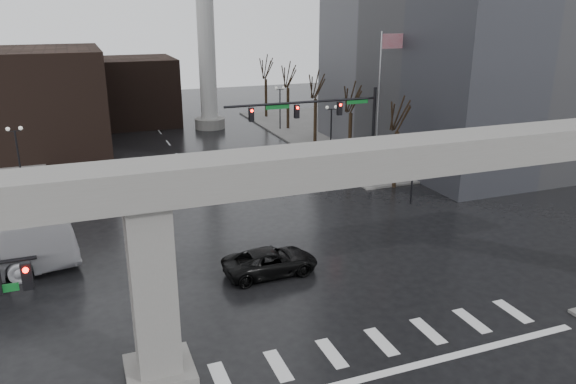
# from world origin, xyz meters

# --- Properties ---
(ground) EXTENTS (160.00, 160.00, 0.00)m
(ground) POSITION_xyz_m (0.00, 0.00, 0.00)
(ground) COLOR black
(ground) RESTS_ON ground
(sidewalk_ne) EXTENTS (28.00, 36.00, 0.15)m
(sidewalk_ne) POSITION_xyz_m (26.00, 36.00, 0.07)
(sidewalk_ne) COLOR slate
(sidewalk_ne) RESTS_ON ground
(elevated_guideway) EXTENTS (48.00, 2.60, 8.70)m
(elevated_guideway) POSITION_xyz_m (1.26, 0.00, 6.88)
(elevated_guideway) COLOR gray
(elevated_guideway) RESTS_ON ground
(building_far_left) EXTENTS (16.00, 14.00, 10.00)m
(building_far_left) POSITION_xyz_m (-14.00, 42.00, 5.00)
(building_far_left) COLOR black
(building_far_left) RESTS_ON ground
(building_far_mid) EXTENTS (10.00, 10.00, 8.00)m
(building_far_mid) POSITION_xyz_m (-2.00, 52.00, 4.00)
(building_far_mid) COLOR black
(building_far_mid) RESTS_ON ground
(smokestack) EXTENTS (3.60, 3.60, 30.00)m
(smokestack) POSITION_xyz_m (6.00, 46.00, 13.35)
(smokestack) COLOR #BAB9B6
(smokestack) RESTS_ON ground
(signal_mast_arm) EXTENTS (12.12, 0.43, 8.00)m
(signal_mast_arm) POSITION_xyz_m (8.99, 18.80, 5.83)
(signal_mast_arm) COLOR black
(signal_mast_arm) RESTS_ON ground
(flagpole_assembly) EXTENTS (2.06, 0.12, 12.00)m
(flagpole_assembly) POSITION_xyz_m (15.29, 22.00, 7.53)
(flagpole_assembly) COLOR silver
(flagpole_assembly) RESTS_ON ground
(lamp_right_0) EXTENTS (1.22, 0.32, 5.11)m
(lamp_right_0) POSITION_xyz_m (13.50, 14.00, 3.47)
(lamp_right_0) COLOR black
(lamp_right_0) RESTS_ON ground
(lamp_right_1) EXTENTS (1.22, 0.32, 5.11)m
(lamp_right_1) POSITION_xyz_m (13.50, 28.00, 3.47)
(lamp_right_1) COLOR black
(lamp_right_1) RESTS_ON ground
(lamp_right_2) EXTENTS (1.22, 0.32, 5.11)m
(lamp_right_2) POSITION_xyz_m (13.50, 42.00, 3.47)
(lamp_right_2) COLOR black
(lamp_right_2) RESTS_ON ground
(lamp_left_1) EXTENTS (1.22, 0.32, 5.11)m
(lamp_left_1) POSITION_xyz_m (-13.50, 28.00, 3.47)
(lamp_left_1) COLOR black
(lamp_left_1) RESTS_ON ground
(lamp_left_2) EXTENTS (1.22, 0.32, 5.11)m
(lamp_left_2) POSITION_xyz_m (-13.50, 42.00, 3.47)
(lamp_left_2) COLOR black
(lamp_left_2) RESTS_ON ground
(tree_right_0) EXTENTS (1.09, 1.58, 7.50)m
(tree_right_0) POSITION_xyz_m (14.53, 18.02, 2.79)
(tree_right_0) COLOR black
(tree_right_0) RESTS_ON ground
(tree_right_1) EXTENTS (1.09, 1.61, 7.67)m
(tree_right_1) POSITION_xyz_m (14.53, 26.02, 2.85)
(tree_right_1) COLOR black
(tree_right_1) RESTS_ON ground
(tree_right_2) EXTENTS (1.10, 1.63, 7.85)m
(tree_right_2) POSITION_xyz_m (14.53, 34.02, 2.91)
(tree_right_2) COLOR black
(tree_right_2) RESTS_ON ground
(tree_right_3) EXTENTS (1.11, 1.66, 8.02)m
(tree_right_3) POSITION_xyz_m (14.53, 42.02, 2.98)
(tree_right_3) COLOR black
(tree_right_3) RESTS_ON ground
(tree_right_4) EXTENTS (1.12, 1.69, 8.19)m
(tree_right_4) POSITION_xyz_m (14.53, 50.02, 3.04)
(tree_right_4) COLOR black
(tree_right_4) RESTS_ON ground
(pickup_truck) EXTENTS (5.29, 2.60, 1.44)m
(pickup_truck) POSITION_xyz_m (0.05, 6.94, 0.72)
(pickup_truck) COLOR black
(pickup_truck) RESTS_ON ground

